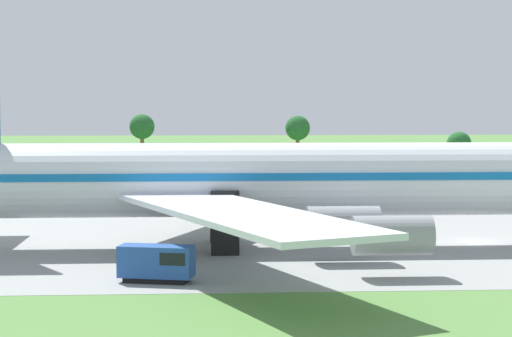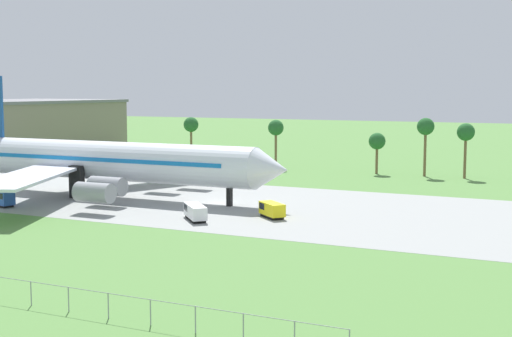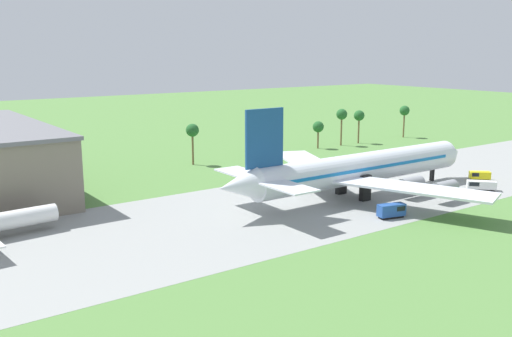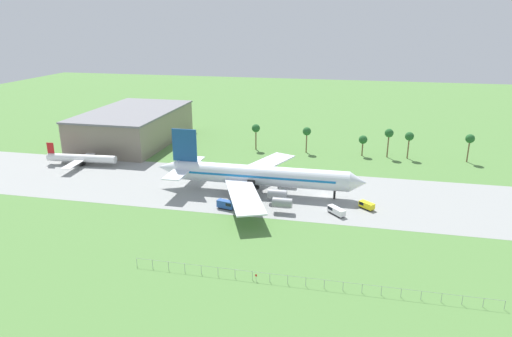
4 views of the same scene
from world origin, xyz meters
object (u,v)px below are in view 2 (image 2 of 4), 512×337
object	(u,v)px
jet_airliner	(97,161)
catering_van	(271,209)
fuel_truck	(1,197)
terminal_building	(10,127)
baggage_tug	(195,212)

from	to	relation	value
jet_airliner	catering_van	size ratio (longest dim) A/B	14.26
fuel_truck	catering_van	bearing A→B (deg)	12.41
jet_airliner	catering_van	bearing A→B (deg)	-10.02
jet_airliner	terminal_building	world-z (taller)	jet_airliner
jet_airliner	terminal_building	size ratio (longest dim) A/B	1.16
baggage_tug	terminal_building	world-z (taller)	terminal_building
catering_van	baggage_tug	bearing A→B (deg)	-145.14
jet_airliner	fuel_truck	bearing A→B (deg)	-113.21
jet_airliner	fuel_truck	xyz separation A→B (m)	(-6.65, -15.50, -4.64)
fuel_truck	terminal_building	xyz separation A→B (m)	(-64.03, 67.62, 6.14)
fuel_truck	terminal_building	world-z (taller)	terminal_building
baggage_tug	fuel_truck	size ratio (longest dim) A/B	1.05
baggage_tug	catering_van	bearing A→B (deg)	34.86
baggage_tug	catering_van	world-z (taller)	catering_van
fuel_truck	terminal_building	bearing A→B (deg)	133.44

